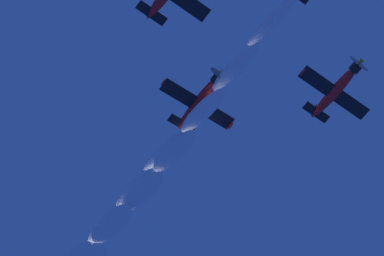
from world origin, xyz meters
name	(u,v)px	position (x,y,z in m)	size (l,w,h in m)	color
airplane_left_wingman	(337,89)	(-15.62, 12.21, 72.98)	(8.49, 9.42, 2.83)	red
airplane_slot_tail	(200,100)	(-20.68, -2.30, 72.65)	(8.47, 9.40, 3.17)	red
smoke_trail_lead	(104,237)	(-39.21, -9.31, 67.84)	(52.97, 23.01, 11.65)	white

